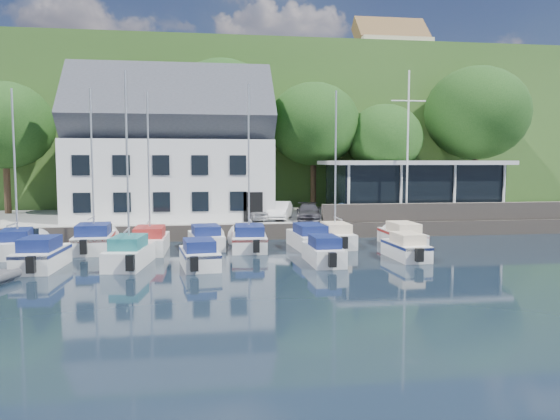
# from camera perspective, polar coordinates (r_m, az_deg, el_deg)

# --- Properties ---
(ground) EXTENTS (180.00, 180.00, 0.00)m
(ground) POSITION_cam_1_polar(r_m,az_deg,el_deg) (24.80, 3.50, -6.61)
(ground) COLOR black
(ground) RESTS_ON ground
(quay) EXTENTS (60.00, 13.00, 1.00)m
(quay) POSITION_cam_1_polar(r_m,az_deg,el_deg) (41.82, -1.44, -1.14)
(quay) COLOR #979792
(quay) RESTS_ON ground
(quay_face) EXTENTS (60.00, 0.30, 1.00)m
(quay_face) POSITION_cam_1_polar(r_m,az_deg,el_deg) (35.42, -0.16, -2.26)
(quay_face) COLOR #655A51
(quay_face) RESTS_ON ground
(hillside) EXTENTS (160.00, 75.00, 16.00)m
(hillside) POSITION_cam_1_polar(r_m,az_deg,el_deg) (85.97, -5.07, 7.02)
(hillside) COLOR #2E4E1D
(hillside) RESTS_ON ground
(field_patch) EXTENTS (50.00, 30.00, 0.30)m
(field_patch) POSITION_cam_1_polar(r_m,az_deg,el_deg) (95.32, -0.49, 11.76)
(field_patch) COLOR #505E2F
(field_patch) RESTS_ON hillside
(farmhouse) EXTENTS (10.40, 7.00, 8.20)m
(farmhouse) POSITION_cam_1_polar(r_m,az_deg,el_deg) (81.85, 11.47, 15.57)
(farmhouse) COLOR beige
(farmhouse) RESTS_ON hillside
(harbor_building) EXTENTS (14.40, 8.20, 8.70)m
(harbor_building) POSITION_cam_1_polar(r_m,az_deg,el_deg) (40.32, -11.25, 5.44)
(harbor_building) COLOR silver
(harbor_building) RESTS_ON quay
(club_pavilion) EXTENTS (13.20, 7.20, 4.10)m
(club_pavilion) POSITION_cam_1_polar(r_m,az_deg,el_deg) (42.92, 13.56, 2.29)
(club_pavilion) COLOR black
(club_pavilion) RESTS_ON quay
(seawall) EXTENTS (18.00, 0.50, 1.20)m
(seawall) POSITION_cam_1_polar(r_m,az_deg,el_deg) (39.22, 17.38, -0.17)
(seawall) COLOR #655A51
(seawall) RESTS_ON quay
(car_silver) EXTENTS (2.34, 3.63, 1.15)m
(car_silver) POSITION_cam_1_polar(r_m,az_deg,el_deg) (37.63, -2.88, -0.19)
(car_silver) COLOR #B1B1B6
(car_silver) RESTS_ON quay
(car_white) EXTENTS (2.34, 4.00, 1.25)m
(car_white) POSITION_cam_1_polar(r_m,az_deg,el_deg) (38.12, -0.01, -0.05)
(car_white) COLOR silver
(car_white) RESTS_ON quay
(car_dgrey) EXTENTS (2.26, 4.16, 1.15)m
(car_dgrey) POSITION_cam_1_polar(r_m,az_deg,el_deg) (37.53, 2.99, -0.21)
(car_dgrey) COLOR #313136
(car_dgrey) RESTS_ON quay
(car_blue) EXTENTS (2.34, 3.76, 1.20)m
(car_blue) POSITION_cam_1_polar(r_m,az_deg,el_deg) (38.85, 6.81, -0.02)
(car_blue) COLOR #2A5181
(car_blue) RESTS_ON quay
(flagpole) EXTENTS (2.44, 0.20, 10.16)m
(flagpole) POSITION_cam_1_polar(r_m,az_deg,el_deg) (38.37, 13.20, 6.52)
(flagpole) COLOR silver
(flagpole) RESTS_ON quay
(tree_0) EXTENTS (7.45, 7.45, 10.18)m
(tree_0) POSITION_cam_1_polar(r_m,az_deg,el_deg) (47.37, -26.76, 5.82)
(tree_0) COLOR black
(tree_0) RESTS_ON quay
(tree_1) EXTENTS (7.40, 7.40, 10.11)m
(tree_1) POSITION_cam_1_polar(r_m,az_deg,el_deg) (45.86, -16.33, 6.15)
(tree_1) COLOR black
(tree_1) RESTS_ON quay
(tree_2) EXTENTS (9.04, 9.04, 12.36)m
(tree_2) POSITION_cam_1_polar(r_m,az_deg,el_deg) (45.32, -6.05, 7.76)
(tree_2) COLOR black
(tree_2) RESTS_ON quay
(tree_3) EXTENTS (7.91, 7.91, 10.81)m
(tree_3) POSITION_cam_1_polar(r_m,az_deg,el_deg) (47.39, 3.52, 6.73)
(tree_3) COLOR black
(tree_3) RESTS_ON quay
(tree_4) EXTENTS (6.56, 6.56, 8.96)m
(tree_4) POSITION_cam_1_polar(r_m,az_deg,el_deg) (48.01, 10.84, 5.52)
(tree_4) COLOR black
(tree_4) RESTS_ON quay
(tree_5) EXTENTS (9.01, 9.01, 12.31)m
(tree_5) POSITION_cam_1_polar(r_m,az_deg,el_deg) (51.15, 19.80, 7.16)
(tree_5) COLOR black
(tree_5) RESTS_ON quay
(boat_r1_0) EXTENTS (2.80, 6.36, 8.67)m
(boat_r1_0) POSITION_cam_1_polar(r_m,az_deg,el_deg) (32.36, -25.95, 3.35)
(boat_r1_0) COLOR silver
(boat_r1_0) RESTS_ON ground
(boat_r1_1) EXTENTS (2.54, 6.08, 9.58)m
(boat_r1_1) POSITION_cam_1_polar(r_m,az_deg,el_deg) (32.11, -19.03, 4.39)
(boat_r1_1) COLOR silver
(boat_r1_1) RESTS_ON ground
(boat_r1_2) EXTENTS (2.16, 6.26, 8.70)m
(boat_r1_2) POSITION_cam_1_polar(r_m,az_deg,el_deg) (31.11, -13.55, 3.70)
(boat_r1_2) COLOR silver
(boat_r1_2) RESTS_ON ground
(boat_r1_3) EXTENTS (2.52, 5.53, 1.37)m
(boat_r1_3) POSITION_cam_1_polar(r_m,az_deg,el_deg) (32.06, -7.75, -2.75)
(boat_r1_3) COLOR silver
(boat_r1_3) RESTS_ON ground
(boat_r1_4) EXTENTS (2.53, 6.52, 8.62)m
(boat_r1_4) POSITION_cam_1_polar(r_m,az_deg,el_deg) (31.23, -3.28, 3.76)
(boat_r1_4) COLOR silver
(boat_r1_4) RESTS_ON ground
(boat_r1_5) EXTENTS (2.30, 6.57, 1.43)m
(boat_r1_5) POSITION_cam_1_polar(r_m,az_deg,el_deg) (31.82, 3.06, -2.71)
(boat_r1_5) COLOR silver
(boat_r1_5) RESTS_ON ground
(boat_r1_6) EXTENTS (1.87, 5.94, 8.55)m
(boat_r1_6) POSITION_cam_1_polar(r_m,az_deg,el_deg) (32.50, 5.82, 3.73)
(boat_r1_6) COLOR silver
(boat_r1_6) RESTS_ON ground
(boat_r1_7) EXTENTS (1.79, 6.31, 1.43)m
(boat_r1_7) POSITION_cam_1_polar(r_m,az_deg,el_deg) (33.43, 12.60, -2.45)
(boat_r1_7) COLOR silver
(boat_r1_7) RESTS_ON ground
(boat_r2_0) EXTENTS (2.19, 5.54, 1.53)m
(boat_r2_0) POSITION_cam_1_polar(r_m,az_deg,el_deg) (28.01, -23.65, -4.09)
(boat_r2_0) COLOR silver
(boat_r2_0) RESTS_ON ground
(boat_r2_1) EXTENTS (2.56, 6.14, 9.07)m
(boat_r2_1) POSITION_cam_1_polar(r_m,az_deg,el_deg) (26.99, -15.66, 3.86)
(boat_r2_1) COLOR silver
(boat_r2_1) RESTS_ON ground
(boat_r2_2) EXTENTS (2.35, 5.12, 1.36)m
(boat_r2_2) POSITION_cam_1_polar(r_m,az_deg,el_deg) (26.34, -8.42, -4.47)
(boat_r2_2) COLOR silver
(boat_r2_2) RESTS_ON ground
(boat_r2_3) EXTENTS (1.70, 5.15, 1.40)m
(boat_r2_3) POSITION_cam_1_polar(r_m,az_deg,el_deg) (27.11, 4.56, -4.11)
(boat_r2_3) COLOR silver
(boat_r2_3) RESTS_ON ground
(boat_r2_4) EXTENTS (1.74, 5.04, 1.36)m
(boat_r2_4) POSITION_cam_1_polar(r_m,az_deg,el_deg) (29.09, 13.01, -3.64)
(boat_r2_4) COLOR silver
(boat_r2_4) RESTS_ON ground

